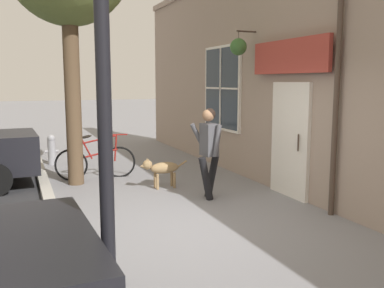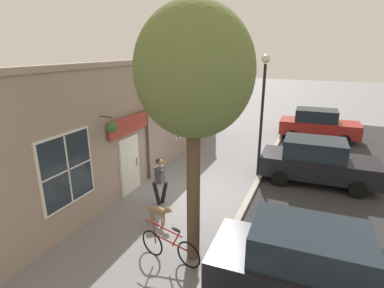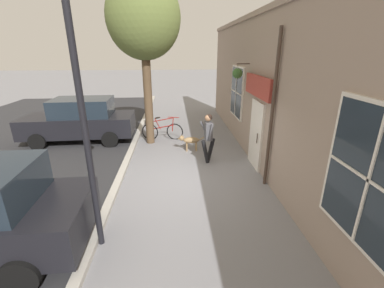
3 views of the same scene
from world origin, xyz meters
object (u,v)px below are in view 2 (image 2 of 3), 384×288
pedestrian_walking (160,177)px  leaning_bicycle (170,247)px  street_tree_by_curb (191,76)px  parked_car_nearest_curb (315,268)px  dog_on_leash (159,211)px  parked_car_far_end (318,124)px  street_lamp (263,100)px  parked_car_mid_block (317,161)px

pedestrian_walking → leaning_bicycle: size_ratio=0.95×
street_tree_by_curb → parked_car_nearest_curb: 4.64m
dog_on_leash → leaning_bicycle: (1.06, -1.37, -0.02)m
parked_car_far_end → street_lamp: bearing=-107.8°
street_tree_by_curb → street_lamp: (0.53, 5.82, -1.33)m
dog_on_leash → parked_car_nearest_curb: 4.61m
street_tree_by_curb → street_lamp: street_tree_by_curb is taller
parked_car_nearest_curb → parked_car_far_end: (-0.22, 12.81, 0.00)m
parked_car_nearest_curb → parked_car_far_end: same height
pedestrian_walking → parked_car_far_end: size_ratio=0.38×
dog_on_leash → parked_car_nearest_curb: (4.35, -1.43, 0.48)m
dog_on_leash → parked_car_far_end: bearing=70.1°
parked_car_nearest_curb → street_lamp: (-2.34, 6.22, 2.29)m
parked_car_far_end → parked_car_nearest_curb: bearing=-89.0°
parked_car_nearest_curb → parked_car_mid_block: size_ratio=1.00×
pedestrian_walking → street_tree_by_curb: 4.57m
pedestrian_walking → dog_on_leash: bearing=-62.9°
street_tree_by_curb → dog_on_leash: bearing=145.2°
pedestrian_walking → street_tree_by_curb: bearing=-45.9°
leaning_bicycle → pedestrian_walking: bearing=123.3°
parked_car_far_end → street_lamp: street_lamp is taller
parked_car_far_end → leaning_bicycle: bearing=-103.5°
street_lamp → leaning_bicycle: bearing=-98.8°
parked_car_nearest_curb → parked_car_mid_block: 6.41m
dog_on_leash → parked_car_far_end: (4.13, 11.38, 0.48)m
pedestrian_walking → parked_car_nearest_curb: (4.89, -2.49, -0.10)m
dog_on_leash → parked_car_mid_block: bearing=49.6°
dog_on_leash → parked_car_mid_block: parked_car_mid_block is taller
parked_car_mid_block → parked_car_far_end: bearing=91.0°
dog_on_leash → parked_car_mid_block: (4.24, 4.98, 0.48)m
dog_on_leash → parked_car_nearest_curb: parked_car_nearest_curb is taller
pedestrian_walking → parked_car_mid_block: parked_car_mid_block is taller
parked_car_nearest_curb → parked_car_mid_block: (-0.11, 6.41, 0.00)m
leaning_bicycle → parked_car_mid_block: (3.18, 6.35, 0.50)m
parked_car_mid_block → parked_car_far_end: (-0.11, 6.41, 0.00)m
parked_car_mid_block → street_lamp: (-2.22, -0.19, 2.29)m
street_lamp → parked_car_nearest_curb: bearing=-69.4°
parked_car_nearest_curb → parked_car_mid_block: bearing=91.0°
dog_on_leash → street_lamp: bearing=67.2°
parked_car_nearest_curb → dog_on_leash: bearing=161.8°
dog_on_leash → pedestrian_walking: bearing=117.1°
pedestrian_walking → street_lamp: street_lamp is taller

